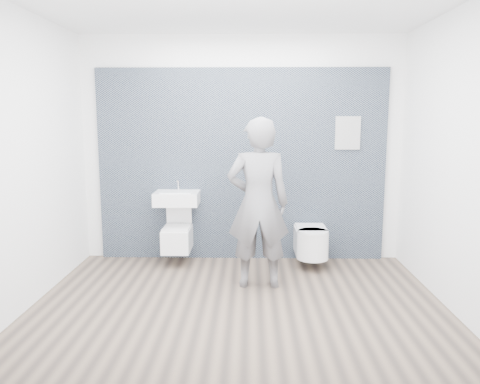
{
  "coord_description": "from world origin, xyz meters",
  "views": [
    {
      "loc": [
        0.11,
        -4.39,
        1.8
      ],
      "look_at": [
        0.0,
        0.6,
        1.0
      ],
      "focal_mm": 35.0,
      "sensor_mm": 36.0,
      "label": 1
    }
  ],
  "objects_px": {
    "washbasin": "(177,198)",
    "toilet_square": "(177,237)",
    "visitor": "(258,203)",
    "toilet_rounded": "(311,242)"
  },
  "relations": [
    {
      "from": "toilet_rounded",
      "to": "visitor",
      "type": "height_order",
      "value": "visitor"
    },
    {
      "from": "toilet_rounded",
      "to": "visitor",
      "type": "distance_m",
      "value": 1.11
    },
    {
      "from": "washbasin",
      "to": "toilet_rounded",
      "type": "height_order",
      "value": "washbasin"
    },
    {
      "from": "washbasin",
      "to": "visitor",
      "type": "xyz_separation_m",
      "value": [
        0.98,
        -0.79,
        0.08
      ]
    },
    {
      "from": "toilet_rounded",
      "to": "washbasin",
      "type": "bearing_deg",
      "value": 175.83
    },
    {
      "from": "toilet_square",
      "to": "visitor",
      "type": "relative_size",
      "value": 0.36
    },
    {
      "from": "washbasin",
      "to": "toilet_rounded",
      "type": "bearing_deg",
      "value": -4.17
    },
    {
      "from": "visitor",
      "to": "toilet_rounded",
      "type": "bearing_deg",
      "value": -136.79
    },
    {
      "from": "washbasin",
      "to": "visitor",
      "type": "relative_size",
      "value": 0.3
    },
    {
      "from": "washbasin",
      "to": "toilet_square",
      "type": "distance_m",
      "value": 0.49
    }
  ]
}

